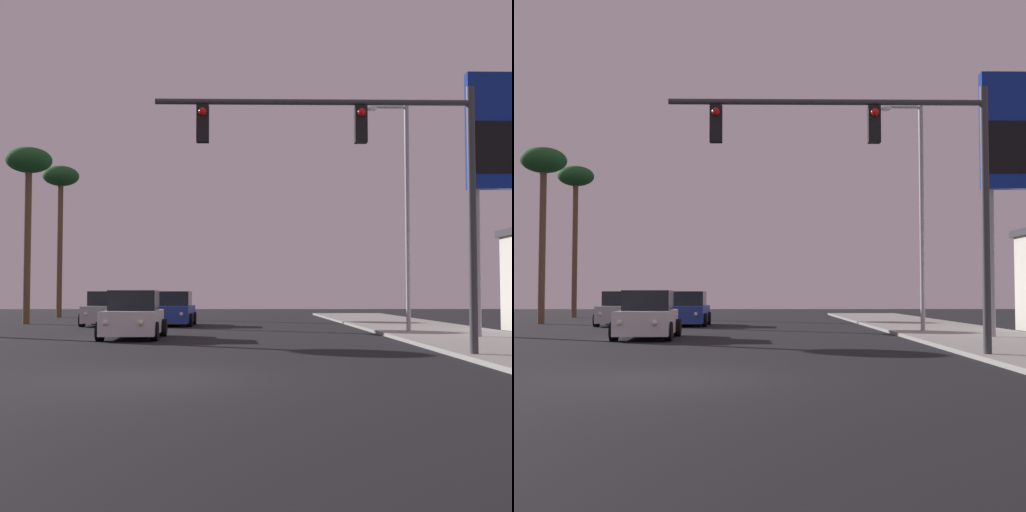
{
  "view_description": "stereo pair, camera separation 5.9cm",
  "coord_description": "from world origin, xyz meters",
  "views": [
    {
      "loc": [
        1.8,
        -13.19,
        1.56
      ],
      "look_at": [
        2.24,
        11.14,
        2.85
      ],
      "focal_mm": 50.0,
      "sensor_mm": 36.0,
      "label": 1
    },
    {
      "loc": [
        1.86,
        -13.19,
        1.56
      ],
      "look_at": [
        2.24,
        11.14,
        2.85
      ],
      "focal_mm": 50.0,
      "sensor_mm": 36.0,
      "label": 2
    }
  ],
  "objects": [
    {
      "name": "palm_tree_far",
      "position": [
        -10.33,
        34.0,
        8.74
      ],
      "size": [
        2.4,
        2.4,
        10.05
      ],
      "color": "brown",
      "rests_on": "ground"
    },
    {
      "name": "traffic_light_mast",
      "position": [
        5.1,
        3.88,
        4.75
      ],
      "size": [
        7.79,
        0.36,
        6.5
      ],
      "color": "#38383D",
      "rests_on": "sidewalk_right"
    },
    {
      "name": "palm_tree_mid",
      "position": [
        -9.44,
        24.0,
        8.02
      ],
      "size": [
        2.4,
        2.4,
        9.23
      ],
      "color": "brown",
      "rests_on": "ground"
    },
    {
      "name": "car_blue",
      "position": [
        -1.61,
        21.93,
        0.76
      ],
      "size": [
        2.04,
        4.32,
        1.68
      ],
      "rotation": [
        0.0,
        0.0,
        3.13
      ],
      "color": "navy",
      "rests_on": "ground"
    },
    {
      "name": "car_white",
      "position": [
        -2.03,
        11.83,
        0.76
      ],
      "size": [
        2.04,
        4.34,
        1.68
      ],
      "rotation": [
        0.0,
        0.0,
        3.18
      ],
      "color": "silver",
      "rests_on": "ground"
    },
    {
      "name": "ground_plane",
      "position": [
        0.0,
        0.0,
        0.0
      ],
      "size": [
        120.0,
        120.0,
        0.0
      ],
      "primitive_type": "plane",
      "color": "black"
    },
    {
      "name": "sidewalk_right",
      "position": [
        9.5,
        10.0,
        0.06
      ],
      "size": [
        5.0,
        60.0,
        0.12
      ],
      "color": "gray",
      "rests_on": "ground"
    },
    {
      "name": "car_silver",
      "position": [
        -4.9,
        21.98,
        0.76
      ],
      "size": [
        2.04,
        4.34,
        1.68
      ],
      "rotation": [
        0.0,
        0.0,
        3.17
      ],
      "color": "#B7B7BC",
      "rests_on": "ground"
    },
    {
      "name": "gas_station_sign",
      "position": [
        10.44,
        10.72,
        6.62
      ],
      "size": [
        2.0,
        0.42,
        9.0
      ],
      "color": "#99999E",
      "rests_on": "sidewalk_right"
    },
    {
      "name": "street_lamp",
      "position": [
        8.16,
        14.65,
        5.12
      ],
      "size": [
        1.74,
        0.24,
        9.0
      ],
      "color": "#99999E",
      "rests_on": "sidewalk_right"
    }
  ]
}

